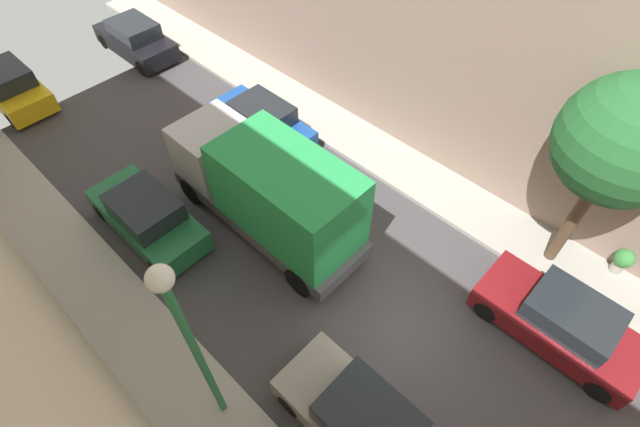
% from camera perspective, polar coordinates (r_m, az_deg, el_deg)
% --- Properties ---
extents(ground, '(32.00, 32.00, 0.00)m').
position_cam_1_polar(ground, '(13.23, 8.86, -13.18)').
color(ground, '#423F42').
extents(sidewalk_right, '(2.00, 44.00, 0.15)m').
position_cam_1_polar(sidewalk_right, '(15.95, 19.92, -0.69)').
color(sidewalk_right, '#A8A399').
rests_on(sidewalk_right, ground).
extents(parked_car_left_2, '(1.78, 4.20, 1.57)m').
position_cam_1_polar(parked_car_left_2, '(11.45, 5.38, -24.15)').
color(parked_car_left_2, gray).
rests_on(parked_car_left_2, ground).
extents(parked_car_left_3, '(1.78, 4.20, 1.57)m').
position_cam_1_polar(parked_car_left_3, '(15.19, -20.39, -0.36)').
color(parked_car_left_3, '#1E6638').
rests_on(parked_car_left_3, ground).
extents(parked_car_left_4, '(1.78, 4.20, 1.57)m').
position_cam_1_polar(parked_car_left_4, '(22.87, -33.67, 12.84)').
color(parked_car_left_4, gold).
rests_on(parked_car_left_4, ground).
extents(parked_car_right_2, '(1.78, 4.20, 1.57)m').
position_cam_1_polar(parked_car_right_2, '(13.79, 27.37, -11.65)').
color(parked_car_right_2, maroon).
rests_on(parked_car_right_2, ground).
extents(parked_car_right_3, '(1.78, 4.20, 1.57)m').
position_cam_1_polar(parked_car_right_3, '(17.55, -7.18, 10.95)').
color(parked_car_right_3, '#194799').
rests_on(parked_car_right_3, ground).
extents(parked_car_right_4, '(1.78, 4.20, 1.57)m').
position_cam_1_polar(parked_car_right_4, '(23.73, -21.63, 19.21)').
color(parked_car_right_4, black).
rests_on(parked_car_right_4, ground).
extents(delivery_truck, '(2.26, 6.60, 3.38)m').
position_cam_1_polar(delivery_truck, '(13.58, -6.29, 2.82)').
color(delivery_truck, '#4C4C51').
rests_on(delivery_truck, ground).
extents(street_tree_1, '(3.12, 3.12, 6.10)m').
position_cam_1_polar(street_tree_1, '(12.71, 33.23, 7.31)').
color(street_tree_1, brown).
rests_on(street_tree_1, sidewalk_right).
extents(potted_plant_1, '(0.55, 0.55, 0.87)m').
position_cam_1_polar(potted_plant_1, '(15.91, 33.08, -4.81)').
color(potted_plant_1, '#B2A899').
rests_on(potted_plant_1, sidewalk_right).
extents(lamp_post, '(0.44, 0.44, 6.01)m').
position_cam_1_polar(lamp_post, '(8.76, -15.84, -14.17)').
color(lamp_post, '#26723F').
rests_on(lamp_post, sidewalk_left).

